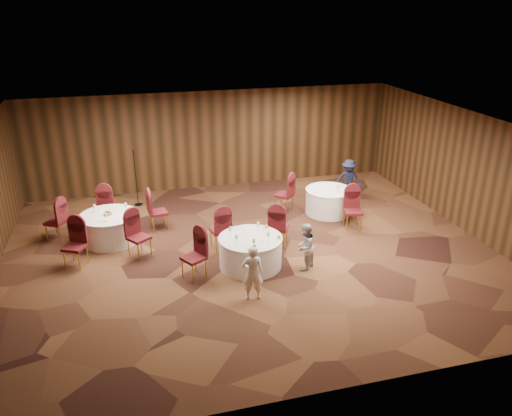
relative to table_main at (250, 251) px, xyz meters
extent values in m
plane|color=black|center=(0.16, 0.66, -0.38)|extent=(12.00, 12.00, 0.00)
plane|color=silver|center=(0.16, 0.66, 2.82)|extent=(12.00, 12.00, 0.00)
plane|color=black|center=(0.16, 5.66, 1.22)|extent=(12.00, 0.00, 12.00)
plane|color=black|center=(0.16, -4.34, 1.22)|extent=(12.00, 0.00, 12.00)
plane|color=black|center=(6.16, 0.66, 1.22)|extent=(0.00, 10.00, 10.00)
cylinder|color=white|center=(0.00, 0.00, -0.02)|extent=(1.47, 1.47, 0.72)
cylinder|color=white|center=(0.00, 0.00, 0.35)|extent=(1.50, 1.50, 0.03)
cylinder|color=white|center=(-3.22, 2.24, -0.02)|extent=(1.46, 1.46, 0.72)
cylinder|color=white|center=(-3.22, 2.24, 0.35)|extent=(1.49, 1.49, 0.03)
cylinder|color=white|center=(3.01, 2.49, -0.02)|extent=(1.34, 1.34, 0.72)
cylinder|color=white|center=(3.01, 2.49, 0.35)|extent=(1.36, 1.36, 0.03)
cylinder|color=silver|center=(0.36, -0.26, 0.37)|extent=(0.06, 0.06, 0.01)
cylinder|color=silver|center=(0.36, -0.26, 0.43)|extent=(0.01, 0.01, 0.11)
cone|color=silver|center=(0.36, -0.26, 0.53)|extent=(0.08, 0.08, 0.10)
cylinder|color=silver|center=(-0.42, 0.24, 0.37)|extent=(0.06, 0.06, 0.01)
cylinder|color=silver|center=(-0.42, 0.24, 0.43)|extent=(0.01, 0.01, 0.11)
cone|color=silver|center=(-0.42, 0.24, 0.53)|extent=(0.08, 0.08, 0.10)
cylinder|color=silver|center=(-0.04, -0.49, 0.37)|extent=(0.06, 0.06, 0.01)
cylinder|color=silver|center=(-0.04, -0.49, 0.43)|extent=(0.01, 0.01, 0.11)
cone|color=silver|center=(-0.04, -0.49, 0.53)|extent=(0.08, 0.08, 0.10)
cylinder|color=silver|center=(0.27, 0.33, 0.37)|extent=(0.06, 0.06, 0.01)
cylinder|color=silver|center=(0.27, 0.33, 0.43)|extent=(0.01, 0.01, 0.11)
cone|color=silver|center=(0.27, 0.33, 0.53)|extent=(0.08, 0.08, 0.10)
cylinder|color=silver|center=(-0.37, -0.19, 0.37)|extent=(0.06, 0.06, 0.01)
cylinder|color=silver|center=(-0.37, -0.19, 0.43)|extent=(0.01, 0.01, 0.11)
cone|color=silver|center=(-0.37, -0.19, 0.53)|extent=(0.08, 0.08, 0.10)
cylinder|color=white|center=(-0.04, -0.53, 0.37)|extent=(0.15, 0.15, 0.01)
sphere|color=#9E6B33|center=(-0.04, -0.53, 0.41)|extent=(0.08, 0.08, 0.08)
cylinder|color=white|center=(0.63, -0.22, 0.37)|extent=(0.15, 0.15, 0.01)
sphere|color=#9E6B33|center=(0.63, -0.22, 0.41)|extent=(0.08, 0.08, 0.08)
cylinder|color=white|center=(0.51, 0.42, 0.37)|extent=(0.15, 0.15, 0.01)
sphere|color=#9E6B33|center=(0.51, 0.42, 0.41)|extent=(0.08, 0.08, 0.08)
cylinder|color=silver|center=(-2.76, 2.39, 0.37)|extent=(0.06, 0.06, 0.01)
cylinder|color=silver|center=(-2.76, 2.39, 0.43)|extent=(0.01, 0.01, 0.11)
cone|color=silver|center=(-2.76, 2.39, 0.53)|extent=(0.08, 0.08, 0.10)
cylinder|color=silver|center=(-3.55, 2.49, 0.37)|extent=(0.06, 0.06, 0.01)
cylinder|color=silver|center=(-3.55, 2.49, 0.43)|extent=(0.01, 0.01, 0.11)
cone|color=silver|center=(-3.55, 2.49, 0.53)|extent=(0.08, 0.08, 0.10)
cylinder|color=silver|center=(-3.26, 1.83, 0.37)|extent=(0.06, 0.06, 0.01)
cylinder|color=silver|center=(-3.26, 1.83, 0.43)|extent=(0.01, 0.01, 0.11)
cone|color=silver|center=(-3.26, 1.83, 0.53)|extent=(0.08, 0.08, 0.10)
cylinder|color=brown|center=(-3.22, 2.24, 0.39)|extent=(0.22, 0.22, 0.06)
sphere|color=#9E6B33|center=(-3.25, 2.26, 0.45)|extent=(0.07, 0.07, 0.07)
sphere|color=#9E6B33|center=(-3.18, 2.22, 0.45)|extent=(0.07, 0.07, 0.07)
cylinder|color=silver|center=(3.17, 2.24, 0.37)|extent=(0.06, 0.06, 0.01)
cylinder|color=silver|center=(3.17, 2.24, 0.43)|extent=(0.01, 0.01, 0.11)
cone|color=silver|center=(3.17, 2.24, 0.53)|extent=(0.08, 0.08, 0.10)
cylinder|color=black|center=(-2.41, 4.59, -0.37)|extent=(0.24, 0.24, 0.02)
cylinder|color=black|center=(-2.41, 4.59, 0.50)|extent=(0.02, 0.02, 1.70)
cylinder|color=black|center=(-2.41, 4.64, 1.32)|extent=(0.04, 0.12, 0.04)
imported|color=white|center=(-0.31, -1.39, 0.24)|extent=(0.49, 0.36, 1.24)
imported|color=#BCBBC0|center=(1.18, -0.47, 0.20)|extent=(0.71, 0.70, 1.15)
imported|color=black|center=(4.03, 3.36, 0.28)|extent=(0.97, 0.87, 1.30)
camera|label=1|loc=(-2.57, -10.12, 5.50)|focal=35.00mm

